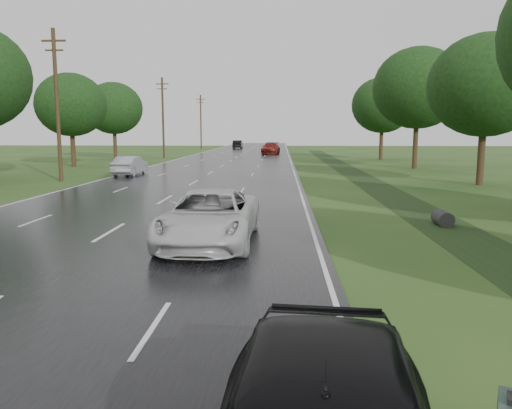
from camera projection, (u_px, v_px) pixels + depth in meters
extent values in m
cube|color=black|center=(228.00, 163.00, 53.11)|extent=(14.00, 180.00, 0.04)
cube|color=silver|center=(291.00, 163.00, 52.77)|extent=(0.12, 180.00, 0.01)
cube|color=silver|center=(165.00, 162.00, 53.44)|extent=(0.12, 180.00, 0.01)
cube|color=silver|center=(228.00, 163.00, 53.11)|extent=(0.12, 180.00, 0.01)
cube|color=black|center=(385.00, 192.00, 27.84)|extent=(2.20, 120.00, 0.01)
cylinder|color=#2D2D2D|center=(443.00, 218.00, 17.93)|extent=(0.56, 1.00, 0.56)
cylinder|color=#362116|center=(57.00, 106.00, 33.07)|extent=(0.26, 0.26, 10.00)
cube|color=#362116|center=(53.00, 41.00, 32.46)|extent=(1.60, 0.12, 0.12)
cube|color=#362116|center=(54.00, 50.00, 32.55)|extent=(1.20, 0.10, 0.10)
cylinder|color=#362116|center=(163.00, 118.00, 62.72)|extent=(0.26, 0.26, 10.00)
cube|color=#362116|center=(162.00, 84.00, 62.11)|extent=(1.60, 0.12, 0.12)
cube|color=#362116|center=(162.00, 89.00, 62.19)|extent=(1.20, 0.10, 0.10)
cylinder|color=#362116|center=(201.00, 122.00, 92.36)|extent=(0.26, 0.26, 10.00)
cube|color=#362116|center=(201.00, 99.00, 91.75)|extent=(1.60, 0.12, 0.12)
cube|color=#362116|center=(201.00, 103.00, 91.84)|extent=(1.20, 0.10, 0.10)
cylinder|color=#362116|center=(481.00, 157.00, 31.21)|extent=(0.44, 0.44, 3.52)
ellipsoid|color=black|center=(486.00, 85.00, 30.57)|extent=(7.00, 7.00, 6.30)
cylinder|color=#362116|center=(415.00, 146.00, 45.02)|extent=(0.44, 0.44, 4.16)
ellipsoid|color=black|center=(418.00, 88.00, 44.28)|extent=(8.00, 8.00, 7.20)
cylinder|color=#362116|center=(381.00, 144.00, 58.90)|extent=(0.44, 0.44, 3.68)
ellipsoid|color=black|center=(383.00, 105.00, 58.24)|extent=(7.20, 7.20, 6.48)
cylinder|color=#362116|center=(73.00, 149.00, 47.64)|extent=(0.44, 0.44, 3.36)
ellipsoid|color=black|center=(71.00, 105.00, 47.03)|extent=(6.60, 6.60, 5.94)
cylinder|color=#362116|center=(115.00, 144.00, 61.49)|extent=(0.44, 0.44, 3.52)
ellipsoid|color=black|center=(114.00, 108.00, 60.85)|extent=(7.00, 7.00, 6.30)
cube|color=black|center=(510.00, 397.00, 4.43)|extent=(0.12, 0.19, 0.04)
imported|color=silver|center=(210.00, 217.00, 14.77)|extent=(2.77, 5.77, 1.59)
imported|color=#9B9DA4|center=(130.00, 166.00, 37.89)|extent=(1.67, 4.45, 1.45)
imported|color=maroon|center=(271.00, 148.00, 73.29)|extent=(2.91, 6.08, 1.71)
imported|color=black|center=(238.00, 144.00, 96.61)|extent=(1.68, 4.79, 1.58)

